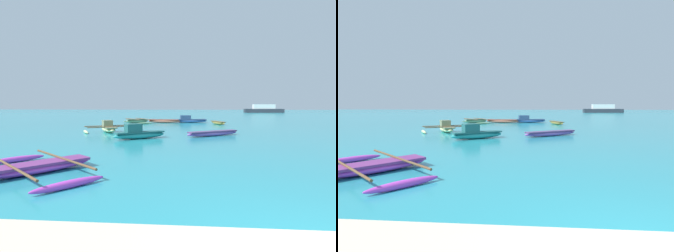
# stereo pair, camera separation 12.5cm
# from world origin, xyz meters

# --- Properties ---
(moored_boat_0) EXTENTS (3.89, 4.45, 0.51)m
(moored_boat_0) POSITION_xyz_m (-7.88, 26.24, 0.24)
(moored_boat_0) COLOR #7BA375
(moored_boat_0) RESTS_ON ground_plane
(moored_boat_1) EXTENTS (3.84, 1.31, 0.40)m
(moored_boat_1) POSITION_xyz_m (-4.91, 26.96, 0.22)
(moored_boat_1) COLOR #DF7258
(moored_boat_1) RESTS_ON ground_plane
(moored_boat_2) EXTENTS (3.67, 2.65, 0.33)m
(moored_boat_2) POSITION_xyz_m (-0.48, 14.24, 0.19)
(moored_boat_2) COLOR #9158B3
(moored_boat_2) RESTS_ON ground_plane
(moored_boat_3) EXTENTS (4.21, 1.65, 0.85)m
(moored_boat_3) POSITION_xyz_m (-2.04, 27.51, 0.30)
(moored_boat_3) COLOR #3B66AE
(moored_boat_3) RESTS_ON ground_plane
(moored_boat_4) EXTENTS (1.48, 2.72, 0.34)m
(moored_boat_4) POSITION_xyz_m (1.01, 24.76, 0.19)
(moored_boat_4) COLOR #A2893D
(moored_boat_4) RESTS_ON ground_plane
(moored_boat_5) EXTENTS (3.12, 2.45, 0.90)m
(moored_boat_5) POSITION_xyz_m (-5.05, 12.42, 0.32)
(moored_boat_5) COLOR teal
(moored_boat_5) RESTS_ON ground_plane
(moored_boat_6) EXTENTS (3.89, 3.27, 0.88)m
(moored_boat_6) POSITION_xyz_m (-8.07, 16.13, 0.29)
(moored_boat_6) COLOR beige
(moored_boat_6) RESTS_ON ground_plane
(moored_boat_7) EXTENTS (4.53, 4.22, 0.36)m
(moored_boat_7) POSITION_xyz_m (-6.51, 4.35, 0.17)
(moored_boat_7) COLOR #C341C5
(moored_boat_7) RESTS_ON ground_plane
(distant_ferry) EXTENTS (10.44, 2.30, 2.30)m
(distant_ferry) POSITION_xyz_m (18.52, 71.34, 0.93)
(distant_ferry) COLOR #2D333D
(distant_ferry) RESTS_ON ground_plane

